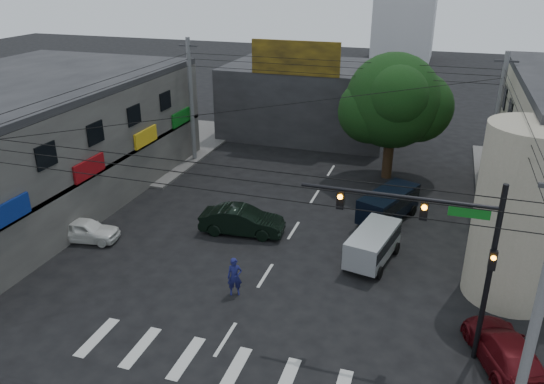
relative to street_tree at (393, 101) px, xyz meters
The scene contains 17 objects.
ground 18.30m from the street_tree, 103.24° to the right, with size 160.00×160.00×0.00m, color black.
sidewalk_far_left 22.67m from the street_tree, behind, with size 16.00×16.00×0.15m, color #514F4C.
building_left 24.68m from the street_tree, 153.43° to the right, with size 14.00×24.00×7.00m, color #43423F.
corner_column 14.84m from the street_tree, 61.70° to the right, with size 4.00×4.00×8.00m, color gray.
building_far 12.29m from the street_tree, 131.63° to the left, with size 14.00×10.00×6.00m, color #232326.
billboard 9.17m from the street_tree, 152.86° to the left, with size 7.00×0.30×2.60m, color olive.
street_tree is the anchor object (origin of this frame).
traffic_gantry 18.42m from the street_tree, 78.01° to the right, with size 7.10×0.35×7.20m.
utility_pole_near_right 22.48m from the street_tree, 73.18° to the right, with size 0.32×0.32×9.20m, color #59595B.
utility_pole_far_left 14.56m from the street_tree, behind, with size 0.32×0.32×9.20m, color #59595B.
utility_pole_far_right 6.63m from the street_tree, ahead, with size 0.32×0.32×9.20m, color #59595B.
dark_sedan 13.84m from the street_tree, 120.80° to the right, with size 4.82×2.10×1.54m, color black.
white_compact 21.16m from the street_tree, 134.74° to the right, with size 3.93×2.15×1.27m, color white.
maroon_sedan 19.84m from the street_tree, 70.26° to the right, with size 3.39×5.02×1.35m, color #4E0B10.
silver_minivan 12.92m from the street_tree, 86.63° to the right, with size 2.43×4.26×1.73m, color #A9ACB1, non-canonical shape.
navy_van 8.39m from the street_tree, 82.78° to the right, with size 3.29×4.83×1.81m, color black, non-canonical shape.
traffic_officer 18.15m from the street_tree, 105.90° to the right, with size 0.79×0.67×1.84m, color #16194F.
Camera 1 is at (7.14, -18.84, 13.90)m, focal length 35.00 mm.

